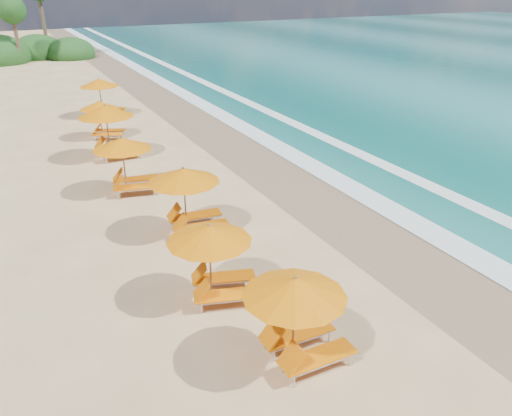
# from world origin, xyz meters

# --- Properties ---
(ground) EXTENTS (160.00, 160.00, 0.00)m
(ground) POSITION_xyz_m (0.00, 0.00, 0.00)
(ground) COLOR #D6B27E
(ground) RESTS_ON ground
(wet_sand) EXTENTS (4.00, 160.00, 0.01)m
(wet_sand) POSITION_xyz_m (4.00, 0.00, 0.01)
(wet_sand) COLOR #866D50
(wet_sand) RESTS_ON ground
(surf_foam) EXTENTS (4.00, 160.00, 0.01)m
(surf_foam) POSITION_xyz_m (6.70, 0.00, 0.03)
(surf_foam) COLOR white
(surf_foam) RESTS_ON ground
(station_3) EXTENTS (2.44, 2.25, 2.27)m
(station_3) POSITION_xyz_m (-1.66, -5.38, 1.27)
(station_3) COLOR olive
(station_3) RESTS_ON ground
(station_4) EXTENTS (2.80, 2.73, 2.22)m
(station_4) POSITION_xyz_m (-2.31, -2.33, 1.25)
(station_4) COLOR olive
(station_4) RESTS_ON ground
(station_5) EXTENTS (2.69, 2.53, 2.35)m
(station_5) POSITION_xyz_m (-1.59, 1.60, 1.32)
(station_5) COLOR olive
(station_5) RESTS_ON ground
(station_6) EXTENTS (2.78, 2.66, 2.29)m
(station_6) POSITION_xyz_m (-2.53, 5.99, 1.28)
(station_6) COLOR olive
(station_6) RESTS_ON ground
(station_7) EXTENTS (2.81, 2.61, 2.57)m
(station_7) POSITION_xyz_m (-2.17, 10.49, 1.44)
(station_7) COLOR olive
(station_7) RESTS_ON ground
(station_8) EXTENTS (2.63, 2.62, 2.00)m
(station_8) POSITION_xyz_m (-1.90, 13.95, 1.12)
(station_8) COLOR olive
(station_8) RESTS_ON ground
(station_9) EXTENTS (3.05, 3.02, 2.33)m
(station_9) POSITION_xyz_m (-0.92, 18.61, 1.30)
(station_9) COLOR olive
(station_9) RESTS_ON ground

